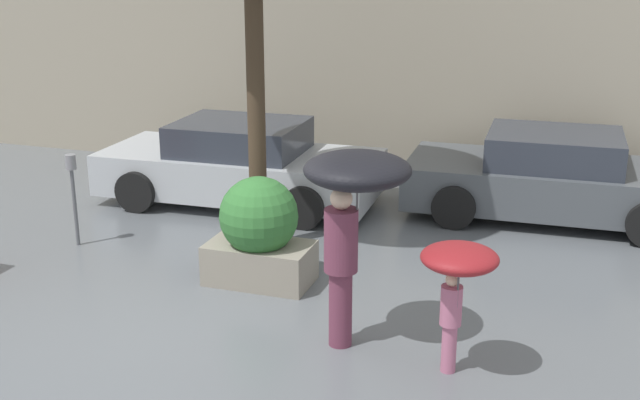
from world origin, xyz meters
TOP-DOWN VIEW (x-y plane):
  - ground_plane at (0.00, 0.00)m, footprint 40.00×40.00m
  - building_facade at (0.00, 6.50)m, footprint 18.00×0.30m
  - planter_box at (0.34, 1.40)m, footprint 1.26×0.94m
  - person_adult at (1.84, 0.20)m, footprint 1.04×1.04m
  - person_child at (2.92, -0.06)m, footprint 0.71×0.71m
  - parked_car_near at (-1.19, 4.28)m, footprint 4.38×2.17m
  - parked_car_far at (3.50, 5.07)m, footprint 4.30×2.18m
  - parking_meter at (-2.50, 1.78)m, footprint 0.14×0.14m

SIDE VIEW (x-z plane):
  - ground_plane at x=0.00m, z-range 0.00..0.00m
  - parked_car_far at x=3.50m, z-range -0.04..1.25m
  - parked_car_near at x=-1.19m, z-range -0.04..1.25m
  - planter_box at x=0.34m, z-range -0.02..1.29m
  - parking_meter at x=-2.50m, z-range 0.28..1.54m
  - person_child at x=2.92m, z-range 0.41..1.72m
  - person_adult at x=1.84m, z-range 0.59..2.61m
  - building_facade at x=0.00m, z-range 0.00..6.00m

